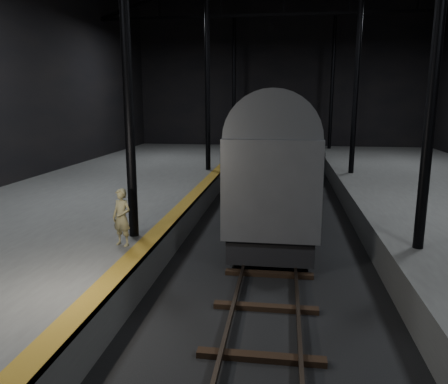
# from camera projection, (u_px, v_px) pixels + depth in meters

# --- Properties ---
(ground) EXTENTS (44.00, 44.00, 0.00)m
(ground) POSITION_uv_depth(u_px,v_px,m) (273.00, 233.00, 15.84)
(ground) COLOR black
(ground) RESTS_ON ground
(platform_left) EXTENTS (9.00, 43.80, 1.00)m
(platform_left) POSITION_uv_depth(u_px,v_px,m) (77.00, 213.00, 16.75)
(platform_left) COLOR #4C4C49
(platform_left) RESTS_ON ground
(tactile_strip) EXTENTS (0.50, 43.80, 0.01)m
(tactile_strip) POSITION_uv_depth(u_px,v_px,m) (185.00, 203.00, 16.07)
(tactile_strip) COLOR #865F18
(tactile_strip) RESTS_ON platform_left
(track) EXTENTS (2.40, 43.00, 0.24)m
(track) POSITION_uv_depth(u_px,v_px,m) (273.00, 231.00, 15.82)
(track) COLOR #3F3328
(track) RESTS_ON ground
(train) EXTENTS (2.76, 18.42, 4.92)m
(train) POSITION_uv_depth(u_px,v_px,m) (278.00, 144.00, 20.24)
(train) COLOR gray
(train) RESTS_ON ground
(woman) EXTENTS (0.64, 0.53, 1.51)m
(woman) POSITION_uv_depth(u_px,v_px,m) (122.00, 217.00, 11.28)
(woman) COLOR #968B5C
(woman) RESTS_ON platform_left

